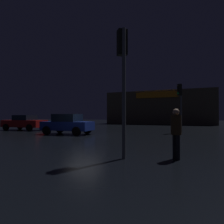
{
  "coord_description": "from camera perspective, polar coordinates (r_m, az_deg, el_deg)",
  "views": [
    {
      "loc": [
        7.31,
        -12.15,
        1.43
      ],
      "look_at": [
        0.79,
        3.26,
        1.78
      ],
      "focal_mm": 31.32,
      "sensor_mm": 36.0,
      "label": 1
    }
  ],
  "objects": [
    {
      "name": "traffic_signal_cross_left",
      "position": [
        18.0,
        19.22,
        4.24
      ],
      "size": [
        0.42,
        0.42,
        4.22
      ],
      "color": "#595B60",
      "rests_on": "ground"
    },
    {
      "name": "traffic_signal_main",
      "position": [
        6.93,
        3.1,
        13.97
      ],
      "size": [
        0.41,
        0.43,
        4.42
      ],
      "color": "#595B60",
      "rests_on": "ground"
    },
    {
      "name": "car_far",
      "position": [
        15.78,
        -12.86,
        -3.41
      ],
      "size": [
        4.03,
        2.2,
        1.59
      ],
      "color": "navy",
      "rests_on": "ground"
    },
    {
      "name": "ground_plane",
      "position": [
        14.26,
        -8.13,
        -6.94
      ],
      "size": [
        120.0,
        120.0,
        0.0
      ],
      "primitive_type": "plane",
      "color": "black"
    },
    {
      "name": "store_building",
      "position": [
        38.72,
        14.19,
        1.03
      ],
      "size": [
        18.55,
        10.13,
        5.83
      ],
      "color": "brown",
      "rests_on": "ground"
    },
    {
      "name": "car_near",
      "position": [
        21.81,
        -24.18,
        -2.81
      ],
      "size": [
        4.49,
        2.32,
        1.53
      ],
      "color": "#A51414",
      "rests_on": "ground"
    },
    {
      "name": "pedestrian",
      "position": [
        6.81,
        18.21,
        -4.97
      ],
      "size": [
        0.48,
        0.48,
        1.67
      ],
      "color": "black",
      "rests_on": "ground"
    }
  ]
}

